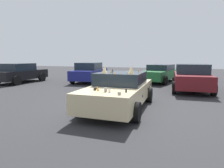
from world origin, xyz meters
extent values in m
plane|color=#2D2D30|center=(0.00, 0.00, 0.00)|extent=(60.00, 60.00, 0.00)
cube|color=beige|center=(0.00, 0.00, 0.57)|extent=(4.43, 1.88, 0.63)
cube|color=#1E2833|center=(0.24, 0.01, 1.11)|extent=(1.91, 1.68, 0.45)
cylinder|color=black|center=(-1.34, -0.94, 0.30)|extent=(0.61, 0.23, 0.61)
cylinder|color=black|center=(-1.38, 0.88, 0.30)|extent=(0.61, 0.23, 0.61)
cylinder|color=black|center=(1.38, -0.88, 0.30)|extent=(0.61, 0.23, 0.61)
cylinder|color=black|center=(1.34, 0.94, 0.30)|extent=(0.61, 0.23, 0.61)
ellipsoid|color=black|center=(1.08, -0.87, 0.62)|extent=(0.17, 0.02, 0.11)
ellipsoid|color=black|center=(-0.03, 0.90, 0.45)|extent=(0.11, 0.02, 0.09)
ellipsoid|color=black|center=(1.68, 0.93, 0.51)|extent=(0.19, 0.02, 0.11)
ellipsoid|color=black|center=(1.18, 0.92, 0.48)|extent=(0.17, 0.02, 0.11)
ellipsoid|color=black|center=(-0.15, -0.90, 0.55)|extent=(0.12, 0.02, 0.12)
ellipsoid|color=black|center=(1.87, -0.85, 0.68)|extent=(0.18, 0.02, 0.11)
ellipsoid|color=black|center=(-0.76, 0.88, 0.46)|extent=(0.17, 0.02, 0.10)
ellipsoid|color=black|center=(0.13, 0.90, 0.54)|extent=(0.13, 0.02, 0.11)
ellipsoid|color=black|center=(0.64, 0.91, 0.41)|extent=(0.11, 0.02, 0.09)
ellipsoid|color=black|center=(1.58, -0.86, 0.61)|extent=(0.12, 0.02, 0.10)
cylinder|color=black|center=(-1.41, -0.65, 0.93)|extent=(0.06, 0.06, 0.09)
cone|color=#A87A38|center=(-1.18, 0.38, 0.94)|extent=(0.11, 0.11, 0.10)
cylinder|color=silver|center=(-1.60, -0.21, 0.93)|extent=(0.09, 0.09, 0.10)
cone|color=orange|center=(-1.48, 0.20, 0.93)|extent=(0.10, 0.10, 0.09)
cylinder|color=gray|center=(-1.85, -0.59, 0.93)|extent=(0.13, 0.13, 0.08)
cylinder|color=gray|center=(-1.57, -0.08, 0.95)|extent=(0.12, 0.12, 0.12)
cylinder|color=black|center=(-1.40, 0.34, 0.93)|extent=(0.09, 0.09, 0.09)
cone|color=orange|center=(-1.31, 0.41, 0.92)|extent=(0.06, 0.06, 0.08)
cone|color=orange|center=(-0.56, -0.02, 1.36)|extent=(0.10, 0.10, 0.06)
cylinder|color=tan|center=(-0.01, 0.33, 1.36)|extent=(0.09, 0.09, 0.06)
cone|color=#A87A38|center=(0.85, -0.52, 1.39)|extent=(0.06, 0.06, 0.12)
cone|color=black|center=(0.53, 0.48, 1.39)|extent=(0.12, 0.12, 0.11)
cylinder|color=silver|center=(-0.35, -0.38, 1.37)|extent=(0.05, 0.05, 0.08)
cone|color=#D8BC7F|center=(-0.27, -0.50, 1.47)|extent=(0.20, 0.20, 0.28)
cone|color=#D8BC7F|center=(-0.29, 0.48, 1.47)|extent=(0.20, 0.20, 0.28)
cube|color=navy|center=(6.80, 4.66, 0.62)|extent=(4.54, 2.20, 0.71)
cube|color=#1E2833|center=(6.64, 4.64, 1.24)|extent=(2.18, 1.79, 0.54)
cylinder|color=black|center=(8.04, 5.69, 0.31)|extent=(0.64, 0.29, 0.62)
cylinder|color=black|center=(8.25, 3.96, 0.31)|extent=(0.64, 0.29, 0.62)
cylinder|color=black|center=(5.35, 5.37, 0.31)|extent=(0.64, 0.29, 0.62)
cylinder|color=black|center=(5.56, 3.64, 0.31)|extent=(0.64, 0.29, 0.62)
cube|color=#1E602D|center=(8.46, -0.57, 0.60)|extent=(4.85, 2.73, 0.66)
cube|color=#1E2833|center=(8.64, -0.61, 1.15)|extent=(2.40, 2.02, 0.43)
cylinder|color=black|center=(6.88, -1.09, 0.32)|extent=(0.68, 0.36, 0.65)
cylinder|color=black|center=(7.29, 0.62, 0.32)|extent=(0.68, 0.36, 0.65)
cylinder|color=black|center=(9.64, -1.75, 0.32)|extent=(0.68, 0.36, 0.65)
cylinder|color=black|center=(10.05, -0.05, 0.32)|extent=(0.68, 0.36, 0.65)
cube|color=black|center=(4.47, 9.37, 0.61)|extent=(4.08, 1.82, 0.65)
cube|color=#1E2833|center=(4.28, 9.37, 1.20)|extent=(2.01, 1.67, 0.53)
cylinder|color=black|center=(5.74, 10.29, 0.34)|extent=(0.67, 0.22, 0.67)
cylinder|color=black|center=(5.73, 8.44, 0.34)|extent=(0.67, 0.22, 0.67)
cylinder|color=black|center=(3.21, 8.45, 0.34)|extent=(0.67, 0.22, 0.67)
cube|color=#5B1419|center=(5.07, -2.68, 0.64)|extent=(4.32, 2.02, 0.71)
cube|color=#1E2833|center=(4.97, -2.69, 1.26)|extent=(1.78, 1.75, 0.53)
cylinder|color=black|center=(6.33, -1.69, 0.34)|extent=(0.69, 0.25, 0.68)
cylinder|color=black|center=(6.43, -3.55, 0.34)|extent=(0.69, 0.25, 0.68)
cylinder|color=black|center=(3.71, -1.82, 0.34)|extent=(0.69, 0.25, 0.68)
cylinder|color=black|center=(3.80, -3.68, 0.34)|extent=(0.69, 0.25, 0.68)
camera|label=1|loc=(-6.61, -2.13, 1.87)|focal=30.36mm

